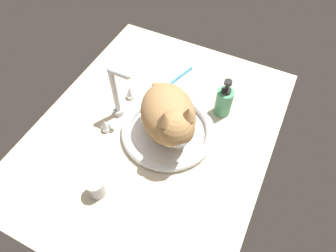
{
  "coord_description": "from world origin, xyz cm",
  "views": [
    {
      "loc": [
        -53.1,
        -31.55,
        90.63
      ],
      "look_at": [
        1.61,
        -4.84,
        7.0
      ],
      "focal_mm": 32.03,
      "sensor_mm": 36.0,
      "label": 1
    }
  ],
  "objects_px": {
    "sink_basin": "(168,130)",
    "toothbrush": "(177,79)",
    "cat": "(170,117)",
    "soap_pump_bottle": "(224,101)",
    "metal_jar": "(96,187)",
    "faucet": "(117,98)"
  },
  "relations": [
    {
      "from": "metal_jar",
      "to": "cat",
      "type": "bearing_deg",
      "value": -21.58
    },
    {
      "from": "sink_basin",
      "to": "metal_jar",
      "type": "xyz_separation_m",
      "value": [
        -0.3,
        0.1,
        0.02
      ]
    },
    {
      "from": "sink_basin",
      "to": "cat",
      "type": "relative_size",
      "value": 1.08
    },
    {
      "from": "cat",
      "to": "toothbrush",
      "type": "bearing_deg",
      "value": 20.01
    },
    {
      "from": "sink_basin",
      "to": "soap_pump_bottle",
      "type": "bearing_deg",
      "value": -38.52
    },
    {
      "from": "faucet",
      "to": "toothbrush",
      "type": "relative_size",
      "value": 1.35
    },
    {
      "from": "cat",
      "to": "toothbrush",
      "type": "distance_m",
      "value": 0.31
    },
    {
      "from": "sink_basin",
      "to": "faucet",
      "type": "distance_m",
      "value": 0.21
    },
    {
      "from": "cat",
      "to": "sink_basin",
      "type": "bearing_deg",
      "value": 39.98
    },
    {
      "from": "sink_basin",
      "to": "toothbrush",
      "type": "height_order",
      "value": "sink_basin"
    },
    {
      "from": "cat",
      "to": "toothbrush",
      "type": "height_order",
      "value": "cat"
    },
    {
      "from": "soap_pump_bottle",
      "to": "toothbrush",
      "type": "bearing_deg",
      "value": 70.61
    },
    {
      "from": "sink_basin",
      "to": "faucet",
      "type": "bearing_deg",
      "value": 90.0
    },
    {
      "from": "metal_jar",
      "to": "soap_pump_bottle",
      "type": "height_order",
      "value": "soap_pump_bottle"
    },
    {
      "from": "sink_basin",
      "to": "toothbrush",
      "type": "xyz_separation_m",
      "value": [
        0.25,
        0.08,
        -0.01
      ]
    },
    {
      "from": "cat",
      "to": "toothbrush",
      "type": "relative_size",
      "value": 1.82
    },
    {
      "from": "cat",
      "to": "metal_jar",
      "type": "xyz_separation_m",
      "value": [
        -0.28,
        0.11,
        -0.08
      ]
    },
    {
      "from": "faucet",
      "to": "toothbrush",
      "type": "xyz_separation_m",
      "value": [
        0.25,
        -0.11,
        -0.08
      ]
    },
    {
      "from": "soap_pump_bottle",
      "to": "toothbrush",
      "type": "xyz_separation_m",
      "value": [
        0.08,
        0.22,
        -0.05
      ]
    },
    {
      "from": "sink_basin",
      "to": "faucet",
      "type": "height_order",
      "value": "faucet"
    },
    {
      "from": "metal_jar",
      "to": "soap_pump_bottle",
      "type": "distance_m",
      "value": 0.53
    },
    {
      "from": "metal_jar",
      "to": "soap_pump_bottle",
      "type": "bearing_deg",
      "value": -26.5
    }
  ]
}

